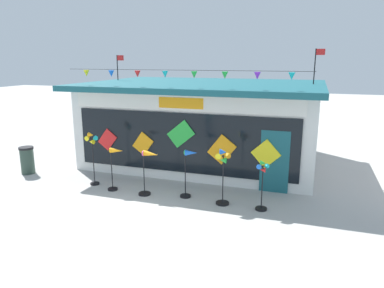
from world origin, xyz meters
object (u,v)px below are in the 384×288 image
Objects in this scene: trash_bin at (27,160)px; wind_spinner_far_left at (92,149)px; wind_spinner_center_right at (189,168)px; wind_spinner_center_left at (148,167)px; kite_shop_building at (206,121)px; wind_spinner_far_right at (262,182)px; wind_spinner_left at (115,163)px; wind_spinner_right at (223,170)px.

wind_spinner_far_left is at bearing -5.59° from trash_bin.
wind_spinner_center_right is 6.48m from trash_bin.
wind_spinner_center_right is at bearing 10.54° from wind_spinner_center_left.
kite_shop_building reaches higher than trash_bin.
wind_spinner_left is at bearing 179.20° from wind_spinner_far_right.
wind_spinner_right reaches higher than trash_bin.
wind_spinner_left is 2.43m from wind_spinner_center_right.
wind_spinner_left is at bearing 179.68° from wind_spinner_right.
wind_spinner_far_left is 1.08× the size of wind_spinner_right.
wind_spinner_center_left is (-0.51, -4.52, -0.74)m from kite_shop_building.
wind_spinner_right is (1.83, -4.50, -0.60)m from kite_shop_building.
wind_spinner_center_left is at bearing -169.46° from wind_spinner_center_right.
wind_spinner_far_right is at bearing -0.80° from wind_spinner_left.
wind_spinner_far_right is at bearing -56.86° from kite_shop_building.
wind_spinner_far_left is 4.54m from wind_spinner_right.
wind_spinner_center_left is at bearing -179.43° from wind_spinner_right.
wind_spinner_far_right is (2.97, -4.54, -0.80)m from kite_shop_building.
wind_spinner_far_left reaches higher than trash_bin.
trash_bin is at bearing 176.00° from wind_spinner_far_right.
wind_spinner_far_left is 3.15m from trash_bin.
wind_spinner_left is at bearing -175.63° from wind_spinner_center_right.
wind_spinner_center_right is 1.04× the size of wind_spinner_far_right.
wind_spinner_left is 0.94× the size of wind_spinner_center_right.
wind_spinner_right is (1.11, -0.21, 0.11)m from wind_spinner_center_right.
wind_spinner_center_right is (1.23, 0.23, 0.03)m from wind_spinner_center_left.
wind_spinner_left is 0.98× the size of wind_spinner_far_right.
wind_spinner_far_left is 1.27× the size of wind_spinner_left.
wind_spinner_center_right is 1.14m from wind_spinner_right.
kite_shop_building is 6.33× the size of wind_spinner_center_left.
trash_bin is at bearing 175.75° from wind_spinner_right.
wind_spinner_center_right reaches higher than wind_spinner_far_right.
wind_spinner_right is at bearing -4.25° from trash_bin.
trash_bin is at bearing 172.33° from wind_spinner_left.
wind_spinner_center_left is (2.18, -0.29, -0.34)m from wind_spinner_far_left.
wind_spinner_left is at bearing -7.67° from trash_bin.
wind_spinner_center_right is at bearing 4.37° from wind_spinner_left.
wind_spinner_far_right is (1.14, -0.05, -0.20)m from wind_spinner_right.
wind_spinner_far_left is 1.80× the size of trash_bin.
wind_spinner_center_left is 0.95× the size of wind_spinner_center_right.
kite_shop_building reaches higher than wind_spinner_right.
wind_spinner_right is 1.66× the size of trash_bin.
wind_spinner_center_left is at bearing -7.53° from wind_spinner_far_left.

